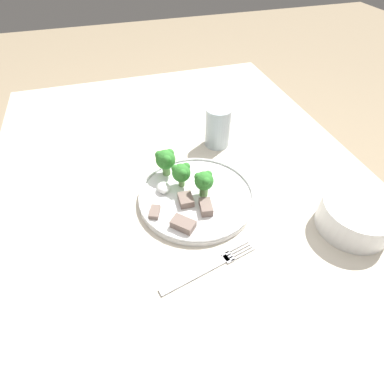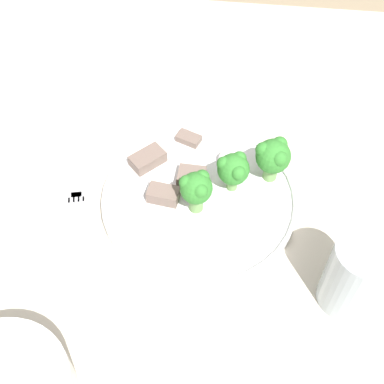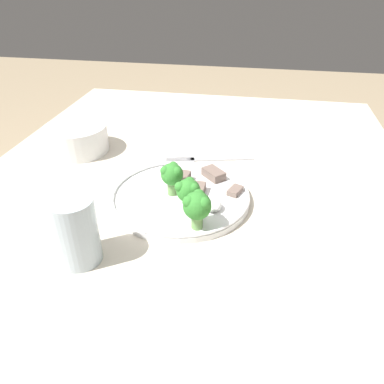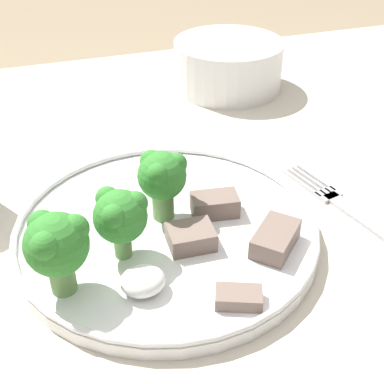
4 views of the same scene
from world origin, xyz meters
TOP-DOWN VIEW (x-y plane):
  - ground_plane at (0.00, 0.00)m, footprint 8.00×8.00m
  - table at (0.00, 0.00)m, footprint 1.39×0.96m
  - dinner_plate at (0.02, 0.01)m, footprint 0.27×0.27m
  - fork at (0.20, -0.02)m, footprint 0.07×0.21m
  - cream_bowl at (0.19, 0.31)m, footprint 0.15×0.15m
  - drinking_glass at (-0.18, 0.13)m, footprint 0.07×0.07m
  - broccoli_floret_near_rim_left at (0.02, 0.03)m, footprint 0.05×0.04m
  - broccoli_floret_center_left at (-0.03, -0.01)m, footprint 0.05×0.04m
  - broccoli_floret_back_left at (-0.08, -0.04)m, footprint 0.05×0.05m
  - meat_slice_front_slice at (0.03, -0.02)m, footprint 0.04×0.03m
  - meat_slice_middle_slice at (0.04, -0.10)m, footprint 0.04×0.03m
  - meat_slice_rear_slice at (0.10, -0.04)m, footprint 0.06×0.06m
  - meat_slice_edge_slice at (0.06, 0.02)m, footprint 0.05×0.03m
  - sauce_dollop at (-0.02, -0.06)m, footprint 0.04×0.03m

SIDE VIEW (x-z plane):
  - ground_plane at x=0.00m, z-range 0.00..0.00m
  - table at x=0.00m, z-range 0.27..0.97m
  - fork at x=0.20m, z-range 0.70..0.70m
  - dinner_plate at x=0.02m, z-range 0.70..0.72m
  - meat_slice_middle_slice at x=0.04m, z-range 0.71..0.72m
  - meat_slice_front_slice at x=0.03m, z-range 0.71..0.73m
  - meat_slice_rear_slice at x=0.10m, z-range 0.71..0.73m
  - meat_slice_edge_slice at x=0.06m, z-range 0.71..0.73m
  - sauce_dollop at x=-0.02m, z-range 0.71..0.73m
  - cream_bowl at x=0.19m, z-range 0.70..0.77m
  - drinking_glass at x=-0.18m, z-range 0.69..0.81m
  - broccoli_floret_center_left at x=-0.03m, z-range 0.72..0.79m
  - broccoli_floret_near_rim_left at x=0.02m, z-range 0.72..0.79m
  - broccoli_floret_back_left at x=-0.08m, z-range 0.72..0.79m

